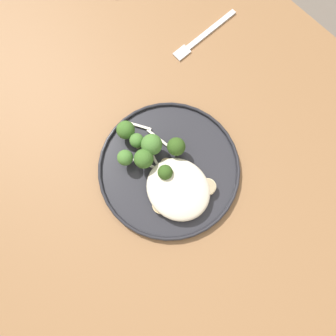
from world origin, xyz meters
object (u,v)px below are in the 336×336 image
at_px(broccoli_floret_tall_stalk, 125,158).
at_px(broccoli_floret_left_leaning, 165,173).
at_px(broccoli_floret_small_sprig, 137,141).
at_px(seared_scallop_right_edge, 168,163).
at_px(seared_scallop_rear_pale, 177,185).
at_px(seared_scallop_large_seared, 185,192).
at_px(seared_scallop_front_small, 161,205).
at_px(dinner_fork, 203,36).
at_px(seared_scallop_center_golden, 192,201).
at_px(broccoli_floret_front_edge, 153,144).
at_px(seared_scallop_on_noodles, 207,187).
at_px(broccoli_floret_near_rim, 144,159).
at_px(broccoli_floret_beside_noodles, 126,130).
at_px(seared_scallop_tiny_bay, 186,177).
at_px(broccoli_floret_right_tilted, 176,147).
at_px(dinner_plate, 168,169).

distance_m(broccoli_floret_tall_stalk, broccoli_floret_left_leaning, 0.08).
bearing_deg(broccoli_floret_small_sprig, seared_scallop_right_edge, 15.12).
bearing_deg(seared_scallop_rear_pale, broccoli_floret_tall_stalk, -157.93).
distance_m(seared_scallop_large_seared, broccoli_floret_tall_stalk, 0.14).
distance_m(seared_scallop_front_small, dinner_fork, 0.41).
bearing_deg(seared_scallop_center_golden, broccoli_floret_left_leaning, -175.89).
distance_m(seared_scallop_center_golden, broccoli_floret_front_edge, 0.14).
bearing_deg(seared_scallop_on_noodles, broccoli_floret_tall_stalk, -150.84).
bearing_deg(dinner_fork, broccoli_floret_near_rim, -64.80).
distance_m(seared_scallop_right_edge, broccoli_floret_beside_noodles, 0.11).
height_order(seared_scallop_center_golden, seared_scallop_rear_pale, same).
relative_size(seared_scallop_tiny_bay, seared_scallop_rear_pale, 0.85).
distance_m(seared_scallop_center_golden, seared_scallop_on_noodles, 0.04).
bearing_deg(seared_scallop_on_noodles, broccoli_floret_left_leaning, -148.40).
bearing_deg(broccoli_floret_near_rim, broccoli_floret_left_leaning, 15.28).
distance_m(broccoli_floret_tall_stalk, broccoli_floret_right_tilted, 0.10).
bearing_deg(broccoli_floret_beside_noodles, seared_scallop_large_seared, 1.96).
relative_size(seared_scallop_large_seared, broccoli_floret_front_edge, 0.57).
xyz_separation_m(seared_scallop_large_seared, broccoli_floret_small_sprig, (-0.14, -0.00, 0.02)).
bearing_deg(seared_scallop_center_golden, seared_scallop_tiny_bay, 151.18).
distance_m(seared_scallop_tiny_bay, seared_scallop_front_small, 0.07).
bearing_deg(broccoli_floret_near_rim, dinner_fork, 115.20).
relative_size(broccoli_floret_right_tilted, broccoli_floret_left_leaning, 1.05).
height_order(seared_scallop_front_small, broccoli_floret_beside_noodles, broccoli_floret_beside_noodles).
distance_m(seared_scallop_large_seared, broccoli_floret_front_edge, 0.11).
bearing_deg(seared_scallop_large_seared, seared_scallop_tiny_bay, 133.88).
height_order(broccoli_floret_beside_noodles, broccoli_floret_small_sprig, broccoli_floret_beside_noodles).
distance_m(dinner_plate, seared_scallop_center_golden, 0.08).
distance_m(seared_scallop_center_golden, broccoli_floret_left_leaning, 0.08).
relative_size(seared_scallop_center_golden, seared_scallop_right_edge, 1.21).
xyz_separation_m(seared_scallop_front_small, broccoli_floret_tall_stalk, (-0.11, 0.01, 0.02)).
relative_size(seared_scallop_center_golden, seared_scallop_large_seared, 0.79).
bearing_deg(seared_scallop_front_small, seared_scallop_center_golden, 56.00).
height_order(seared_scallop_tiny_bay, broccoli_floret_beside_noodles, broccoli_floret_beside_noodles).
bearing_deg(broccoli_floret_tall_stalk, seared_scallop_large_seared, 19.31).
distance_m(broccoli_floret_near_rim, dinner_fork, 0.34).
relative_size(seared_scallop_front_small, broccoli_floret_near_rim, 0.59).
distance_m(seared_scallop_center_golden, seared_scallop_large_seared, 0.02).
relative_size(seared_scallop_rear_pale, seared_scallop_front_small, 0.83).
relative_size(seared_scallop_center_golden, broccoli_floret_right_tilted, 0.50).
distance_m(seared_scallop_on_noodles, broccoli_floret_near_rim, 0.14).
height_order(seared_scallop_front_small, seared_scallop_on_noodles, seared_scallop_on_noodles).
bearing_deg(broccoli_floret_tall_stalk, seared_scallop_right_edge, 45.12).
height_order(seared_scallop_rear_pale, broccoli_floret_near_rim, broccoli_floret_near_rim).
bearing_deg(broccoli_floret_tall_stalk, seared_scallop_rear_pale, 22.07).
relative_size(broccoli_floret_beside_noodles, broccoli_floret_right_tilted, 0.91).
bearing_deg(dinner_fork, dinner_plate, -56.54).
bearing_deg(seared_scallop_right_edge, seared_scallop_on_noodles, 14.87).
height_order(seared_scallop_tiny_bay, broccoli_floret_near_rim, broccoli_floret_near_rim).
relative_size(dinner_plate, broccoli_floret_right_tilted, 5.27).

